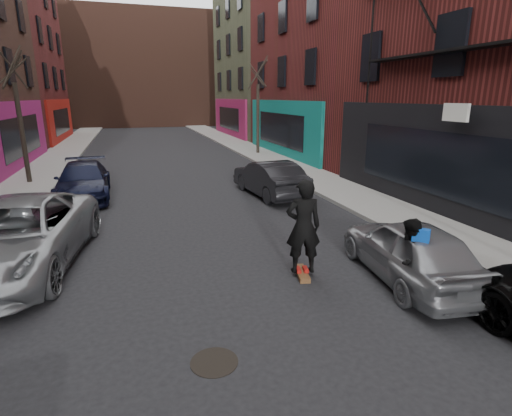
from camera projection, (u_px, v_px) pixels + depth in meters
sidewalk_left at (67, 150)px, 28.54m from camera, size 2.50×84.00×0.13m
sidewalk_right at (236, 144)px, 32.10m from camera, size 2.50×84.00×0.13m
buildings_right at (453, 4)px, 19.16m from camera, size 12.00×56.00×16.00m
building_far at (140, 71)px, 52.36m from camera, size 40.00×10.00×14.00m
tree_left_far at (18, 105)px, 16.62m from camera, size 2.00×2.00×6.50m
tree_right_far at (258, 100)px, 25.64m from camera, size 2.00×2.00×6.80m
parked_left_far at (16, 236)px, 8.79m from camera, size 3.30×5.85×1.54m
parked_left_end at (83, 181)px, 15.04m from camera, size 1.99×4.62×1.32m
parked_right_far at (410, 250)px, 8.28m from camera, size 2.02×4.04×1.32m
parked_right_end at (269, 178)px, 15.43m from camera, size 1.90×4.31×1.38m
skateboard at (302, 273)px, 8.62m from camera, size 0.38×0.83×0.10m
skateboarder at (303, 227)px, 8.33m from camera, size 0.82×0.63×2.02m
pedestrian at (408, 259)px, 7.49m from camera, size 0.96×0.96×1.57m
manhole at (214, 362)px, 5.80m from camera, size 0.93×0.93×0.01m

